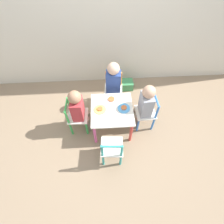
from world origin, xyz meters
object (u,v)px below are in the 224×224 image
at_px(child_left, 79,109).
at_px(plate_right, 124,108).
at_px(chair_green, 76,117).
at_px(storage_bin, 127,85).
at_px(chair_orange, 113,90).
at_px(chair_teal, 112,149).
at_px(child_back, 113,83).
at_px(plate_left, 100,109).
at_px(child_right, 145,104).
at_px(plate_back, 111,99).
at_px(chair_blue, 147,113).
at_px(kids_table, 112,112).

distance_m(child_left, plate_right, 0.56).
xyz_separation_m(chair_green, storage_bin, (0.77, 0.74, -0.19)).
bearing_deg(chair_orange, chair_teal, -88.80).
distance_m(chair_green, storage_bin, 1.09).
distance_m(child_back, plate_left, 0.46).
distance_m(child_right, storage_bin, 0.84).
height_order(plate_back, storage_bin, plate_back).
bearing_deg(plate_left, child_back, 64.86).
bearing_deg(chair_green, child_left, -90.00).
bearing_deg(chair_green, child_back, -50.63).
height_order(chair_orange, chair_blue, same).
xyz_separation_m(kids_table, plate_right, (0.15, 0.00, 0.08)).
bearing_deg(chair_blue, chair_orange, -139.45).
xyz_separation_m(chair_teal, child_back, (0.07, 0.89, 0.21)).
height_order(chair_orange, storage_bin, chair_orange).
bearing_deg(plate_left, chair_blue, 2.27).
distance_m(child_left, storage_bin, 1.09).
relative_size(child_left, plate_right, 4.76).
xyz_separation_m(kids_table, child_back, (0.04, 0.41, 0.12)).
relative_size(plate_back, plate_right, 1.18).
distance_m(plate_left, plate_right, 0.30).
height_order(child_left, storage_bin, child_left).
bearing_deg(child_back, plate_back, -93.36).
xyz_separation_m(child_back, child_left, (-0.46, -0.40, -0.03)).
relative_size(child_back, child_right, 1.03).
distance_m(child_left, plate_back, 0.44).
relative_size(kids_table, plate_right, 3.40).
distance_m(child_back, child_right, 0.54).
bearing_deg(plate_back, chair_blue, -14.89).
distance_m(chair_green, plate_right, 0.65).
relative_size(chair_green, child_right, 0.70).
bearing_deg(child_right, kids_table, -90.00).
distance_m(chair_green, plate_left, 0.36).
bearing_deg(child_right, child_back, -139.52).
xyz_separation_m(child_back, child_right, (0.37, -0.39, -0.01)).
bearing_deg(child_right, plate_right, -88.28).
relative_size(child_left, storage_bin, 3.70).
xyz_separation_m(plate_back, plate_right, (0.15, -0.15, 0.00)).
bearing_deg(plate_left, plate_back, 45.00).
bearing_deg(storage_bin, chair_teal, -104.73).
height_order(chair_orange, plate_back, chair_orange).
relative_size(kids_table, chair_teal, 1.00).
height_order(chair_teal, plate_back, chair_teal).
xyz_separation_m(chair_blue, child_back, (-0.43, 0.39, 0.21)).
relative_size(chair_blue, storage_bin, 2.65).
bearing_deg(kids_table, chair_blue, 3.00).
relative_size(chair_orange, chair_blue, 1.00).
bearing_deg(child_right, child_left, -92.42).
bearing_deg(plate_right, child_right, 4.71).
bearing_deg(child_left, plate_right, -89.50).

